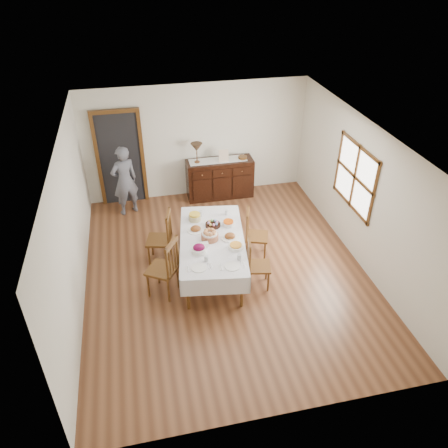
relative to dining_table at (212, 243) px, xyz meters
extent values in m
plane|color=brown|center=(0.23, 0.00, -0.66)|extent=(6.00, 6.00, 0.00)
cube|color=white|center=(0.23, 0.00, 1.94)|extent=(5.00, 6.00, 0.02)
cube|color=silver|center=(0.23, 3.00, 0.64)|extent=(5.00, 0.02, 2.60)
cube|color=silver|center=(0.23, -3.00, 0.64)|extent=(5.00, 0.02, 2.60)
cube|color=silver|center=(-2.27, 0.00, 0.64)|extent=(0.02, 6.00, 2.60)
cube|color=silver|center=(2.73, 0.00, 0.64)|extent=(0.02, 6.00, 2.60)
cube|color=white|center=(2.72, 0.30, 0.84)|extent=(0.02, 1.30, 1.10)
cube|color=#523113|center=(2.71, 0.30, 0.84)|extent=(0.03, 1.46, 1.26)
cube|color=black|center=(-1.47, 2.96, 0.39)|extent=(0.90, 0.06, 2.10)
cube|color=#523113|center=(-1.47, 2.94, 0.39)|extent=(1.04, 0.08, 2.18)
cube|color=silver|center=(0.00, 0.00, 0.07)|extent=(1.37, 2.27, 0.04)
cylinder|color=#523113|center=(-0.57, -0.85, -0.31)|extent=(0.06, 0.06, 0.69)
cylinder|color=#523113|center=(0.29, -0.98, -0.31)|extent=(0.06, 0.06, 0.69)
cylinder|color=#523113|center=(-0.29, 0.98, -0.31)|extent=(0.06, 0.06, 0.69)
cylinder|color=#523113|center=(0.57, 0.85, -0.31)|extent=(0.06, 0.06, 0.69)
cube|color=silver|center=(-0.54, 0.08, -0.08)|extent=(0.34, 2.15, 0.33)
cube|color=silver|center=(0.54, -0.08, -0.08)|extent=(0.34, 2.15, 0.33)
cube|color=silver|center=(-0.16, -1.06, -0.08)|extent=(1.10, 0.18, 0.33)
cube|color=silver|center=(0.16, 1.06, -0.08)|extent=(1.10, 0.18, 0.33)
cube|color=#523113|center=(-0.92, -0.35, -0.16)|extent=(0.63, 0.63, 0.04)
cylinder|color=#523113|center=(-0.99, -0.10, -0.42)|extent=(0.04, 0.04, 0.47)
cylinder|color=#523113|center=(-1.18, -0.41, -0.42)|extent=(0.04, 0.04, 0.47)
cylinder|color=#523113|center=(-0.67, -0.29, -0.42)|extent=(0.04, 0.04, 0.47)
cylinder|color=#523113|center=(-0.86, -0.61, -0.42)|extent=(0.04, 0.04, 0.47)
cylinder|color=#523113|center=(-0.64, -0.29, 0.14)|extent=(0.04, 0.04, 0.61)
cylinder|color=#523113|center=(-0.85, -0.63, 0.14)|extent=(0.04, 0.04, 0.61)
cube|color=#523113|center=(-0.75, -0.46, 0.41)|extent=(0.27, 0.40, 0.09)
cylinder|color=#523113|center=(-0.69, -0.38, 0.12)|extent=(0.02, 0.02, 0.51)
cylinder|color=#523113|center=(-0.75, -0.46, 0.12)|extent=(0.02, 0.02, 0.51)
cylinder|color=#523113|center=(-0.80, -0.55, 0.12)|extent=(0.02, 0.02, 0.51)
cube|color=#523113|center=(-0.89, 0.53, -0.18)|extent=(0.53, 0.53, 0.04)
cylinder|color=#523113|center=(-1.03, 0.75, -0.43)|extent=(0.04, 0.04, 0.45)
cylinder|color=#523113|center=(-1.11, 0.40, -0.43)|extent=(0.04, 0.04, 0.45)
cylinder|color=#523113|center=(-0.68, 0.67, -0.43)|extent=(0.04, 0.04, 0.45)
cylinder|color=#523113|center=(-0.76, 0.32, -0.43)|extent=(0.04, 0.04, 0.45)
cylinder|color=#523113|center=(-0.66, 0.67, 0.11)|extent=(0.04, 0.04, 0.59)
cylinder|color=#523113|center=(-0.74, 0.30, 0.11)|extent=(0.04, 0.04, 0.59)
cube|color=#523113|center=(-0.70, 0.49, 0.36)|extent=(0.14, 0.42, 0.08)
cylinder|color=#523113|center=(-0.68, 0.58, 0.09)|extent=(0.02, 0.02, 0.48)
cylinder|color=#523113|center=(-0.70, 0.49, 0.09)|extent=(0.02, 0.02, 0.48)
cylinder|color=#523113|center=(-0.72, 0.40, 0.09)|extent=(0.02, 0.02, 0.48)
cube|color=#523113|center=(0.71, -0.53, -0.24)|extent=(0.46, 0.46, 0.04)
cylinder|color=#523113|center=(0.83, -0.71, -0.46)|extent=(0.03, 0.03, 0.40)
cylinder|color=#523113|center=(0.89, -0.41, -0.46)|extent=(0.03, 0.03, 0.40)
cylinder|color=#523113|center=(0.52, -0.65, -0.46)|extent=(0.03, 0.03, 0.40)
cylinder|color=#523113|center=(0.59, -0.34, -0.46)|extent=(0.03, 0.03, 0.40)
cylinder|color=#523113|center=(0.50, -0.66, 0.02)|extent=(0.04, 0.04, 0.52)
cylinder|color=#523113|center=(0.57, -0.33, 0.02)|extent=(0.04, 0.04, 0.52)
cube|color=#523113|center=(0.54, -0.49, 0.24)|extent=(0.11, 0.37, 0.07)
cylinder|color=#523113|center=(0.52, -0.58, 0.00)|extent=(0.02, 0.02, 0.43)
cylinder|color=#523113|center=(0.54, -0.49, 0.00)|extent=(0.02, 0.02, 0.43)
cylinder|color=#523113|center=(0.55, -0.41, 0.00)|extent=(0.02, 0.02, 0.43)
cube|color=#523113|center=(0.91, 0.31, -0.22)|extent=(0.52, 0.52, 0.04)
cylinder|color=#523113|center=(1.01, 0.10, -0.45)|extent=(0.04, 0.04, 0.42)
cylinder|color=#523113|center=(1.12, 0.41, -0.45)|extent=(0.04, 0.04, 0.42)
cylinder|color=#523113|center=(0.70, 0.21, -0.45)|extent=(0.04, 0.04, 0.42)
cylinder|color=#523113|center=(0.81, 0.52, -0.45)|extent=(0.04, 0.04, 0.42)
cylinder|color=#523113|center=(0.68, 0.20, 0.06)|extent=(0.04, 0.04, 0.55)
cylinder|color=#523113|center=(0.79, 0.54, 0.06)|extent=(0.04, 0.04, 0.55)
cube|color=#523113|center=(0.74, 0.37, 0.29)|extent=(0.17, 0.38, 0.08)
cylinder|color=#523113|center=(0.71, 0.29, 0.04)|extent=(0.02, 0.02, 0.45)
cylinder|color=#523113|center=(0.74, 0.37, 0.04)|extent=(0.02, 0.02, 0.45)
cylinder|color=#523113|center=(0.76, 0.45, 0.04)|extent=(0.02, 0.02, 0.45)
cube|color=black|center=(0.71, 2.72, -0.20)|extent=(1.52, 0.51, 0.91)
cube|color=black|center=(0.25, 2.46, 0.07)|extent=(0.43, 0.02, 0.18)
sphere|color=brown|center=(0.25, 2.44, 0.07)|extent=(0.03, 0.03, 0.03)
cube|color=black|center=(0.71, 2.46, 0.07)|extent=(0.43, 0.02, 0.18)
sphere|color=brown|center=(0.71, 2.44, 0.07)|extent=(0.03, 0.03, 0.03)
cube|color=black|center=(1.16, 2.46, 0.07)|extent=(0.43, 0.02, 0.18)
sphere|color=brown|center=(1.16, 2.44, 0.07)|extent=(0.03, 0.03, 0.03)
imported|color=#535560|center=(-1.43, 2.43, 0.18)|extent=(0.61, 0.51, 1.67)
cylinder|color=brown|center=(-0.04, -0.02, 0.14)|extent=(0.30, 0.30, 0.11)
cylinder|color=silver|center=(-0.04, -0.02, 0.21)|extent=(0.27, 0.27, 0.02)
sphere|color=#BD7948|center=(0.03, -0.02, 0.24)|extent=(0.08, 0.08, 0.08)
sphere|color=#BD7948|center=(0.01, 0.04, 0.24)|extent=(0.08, 0.08, 0.08)
sphere|color=#BD7948|center=(-0.04, 0.06, 0.24)|extent=(0.08, 0.08, 0.08)
sphere|color=#BD7948|center=(-0.10, 0.04, 0.24)|extent=(0.08, 0.08, 0.08)
sphere|color=#BD7948|center=(-0.12, -0.02, 0.24)|extent=(0.08, 0.08, 0.08)
sphere|color=#BD7948|center=(-0.10, -0.07, 0.24)|extent=(0.08, 0.08, 0.08)
sphere|color=#BD7948|center=(-0.04, -0.09, 0.24)|extent=(0.08, 0.08, 0.08)
sphere|color=#BD7948|center=(0.01, -0.07, 0.24)|extent=(0.08, 0.08, 0.08)
cylinder|color=black|center=(0.09, 0.38, 0.11)|extent=(0.28, 0.28, 0.04)
ellipsoid|color=pink|center=(0.17, 0.38, 0.16)|extent=(0.05, 0.05, 0.06)
ellipsoid|color=#75ADF5|center=(0.14, 0.44, 0.16)|extent=(0.05, 0.05, 0.06)
ellipsoid|color=#73CE70|center=(0.09, 0.46, 0.16)|extent=(0.05, 0.05, 0.06)
ellipsoid|color=#F4A34A|center=(0.03, 0.44, 0.16)|extent=(0.05, 0.05, 0.06)
ellipsoid|color=#B086D2|center=(0.01, 0.38, 0.16)|extent=(0.05, 0.05, 0.06)
ellipsoid|color=#E8D46B|center=(0.03, 0.33, 0.16)|extent=(0.05, 0.05, 0.06)
ellipsoid|color=pink|center=(0.09, 0.30, 0.16)|extent=(0.05, 0.05, 0.06)
ellipsoid|color=#75ADF5|center=(0.14, 0.33, 0.16)|extent=(0.05, 0.05, 0.06)
cylinder|color=white|center=(-0.24, 0.30, 0.10)|extent=(0.31, 0.31, 0.01)
ellipsoid|color=brown|center=(-0.24, 0.30, 0.13)|extent=(0.19, 0.16, 0.11)
cylinder|color=white|center=(0.31, -0.05, 0.10)|extent=(0.32, 0.32, 0.02)
ellipsoid|color=brown|center=(0.31, -0.05, 0.13)|extent=(0.19, 0.16, 0.11)
cylinder|color=white|center=(-0.29, -0.34, 0.13)|extent=(0.25, 0.25, 0.08)
ellipsoid|color=#5E0632|center=(-0.29, -0.34, 0.19)|extent=(0.20, 0.17, 0.11)
cylinder|color=white|center=(0.37, 0.35, 0.12)|extent=(0.21, 0.21, 0.06)
cylinder|color=#F65B07|center=(0.37, 0.35, 0.17)|extent=(0.18, 0.18, 0.03)
cylinder|color=tan|center=(-0.20, 0.65, 0.14)|extent=(0.23, 0.23, 0.10)
cylinder|color=gold|center=(-0.20, 0.65, 0.21)|extent=(0.20, 0.20, 0.04)
cylinder|color=white|center=(0.34, -0.37, 0.12)|extent=(0.26, 0.26, 0.06)
cylinder|color=orange|center=(0.34, -0.37, 0.16)|extent=(0.20, 0.20, 0.02)
cube|color=white|center=(-0.18, -0.20, 0.12)|extent=(0.15, 0.11, 0.07)
cylinder|color=white|center=(-0.36, -0.75, 0.10)|extent=(0.25, 0.25, 0.01)
cube|color=silver|center=(-0.53, -0.75, 0.09)|extent=(0.10, 0.13, 0.01)
cube|color=silver|center=(-0.53, -0.75, 0.10)|extent=(0.04, 0.16, 0.01)
cube|color=silver|center=(-0.20, -0.75, 0.09)|extent=(0.04, 0.18, 0.01)
cube|color=silver|center=(-0.16, -0.75, 0.09)|extent=(0.04, 0.14, 0.01)
cylinder|color=silver|center=(-0.21, -0.60, 0.14)|extent=(0.07, 0.07, 0.10)
cylinder|color=white|center=(0.17, -0.83, 0.10)|extent=(0.25, 0.25, 0.01)
cube|color=silver|center=(0.00, -0.83, 0.09)|extent=(0.10, 0.13, 0.01)
cube|color=silver|center=(0.00, -0.83, 0.10)|extent=(0.04, 0.16, 0.01)
cube|color=silver|center=(0.33, -0.83, 0.09)|extent=(0.04, 0.18, 0.01)
cube|color=silver|center=(0.37, -0.83, 0.09)|extent=(0.04, 0.14, 0.01)
cylinder|color=silver|center=(0.32, -0.68, 0.14)|extent=(0.07, 0.07, 0.10)
cylinder|color=silver|center=(-0.06, 0.76, 0.14)|extent=(0.07, 0.07, 0.11)
cylinder|color=silver|center=(0.42, 0.70, 0.14)|extent=(0.06, 0.06, 0.10)
cube|color=silver|center=(0.67, 2.74, 0.26)|extent=(1.30, 0.35, 0.01)
cylinder|color=brown|center=(0.19, 2.72, 0.27)|extent=(0.12, 0.12, 0.03)
cylinder|color=brown|center=(0.19, 2.72, 0.41)|extent=(0.02, 0.02, 0.25)
cone|color=#443120|center=(0.19, 2.72, 0.62)|extent=(0.26, 0.26, 0.18)
cube|color=#C8AF96|center=(0.78, 2.65, 0.39)|extent=(0.22, 0.08, 0.28)
cylinder|color=#523113|center=(1.24, 2.70, 0.28)|extent=(0.20, 0.20, 0.06)
camera|label=1|loc=(-1.12, -6.10, 4.49)|focal=35.00mm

